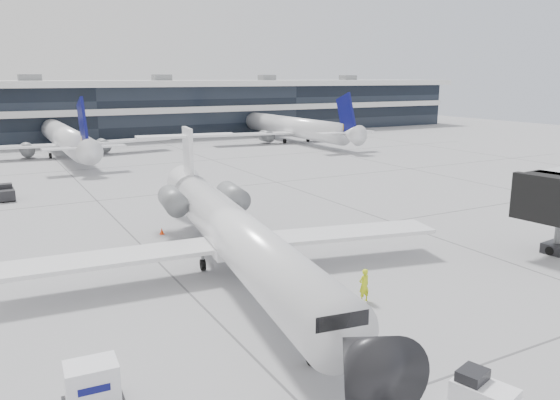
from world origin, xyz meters
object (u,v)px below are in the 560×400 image
regional_jet (234,232)px  cargo_uld (92,386)px  baggage_tug (482,394)px  ramp_worker (364,285)px

regional_jet → cargo_uld: bearing=-126.4°
regional_jet → cargo_uld: (-10.19, -10.30, -1.80)m
baggage_tug → cargo_uld: bearing=134.5°
ramp_worker → cargo_uld: size_ratio=0.84×
regional_jet → ramp_worker: (4.33, -7.24, -1.74)m
baggage_tug → regional_jet: bearing=80.6°
ramp_worker → cargo_uld: bearing=7.7°
baggage_tug → cargo_uld: cargo_uld is taller
regional_jet → ramp_worker: size_ratio=18.38×
ramp_worker → baggage_tug: size_ratio=0.75×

